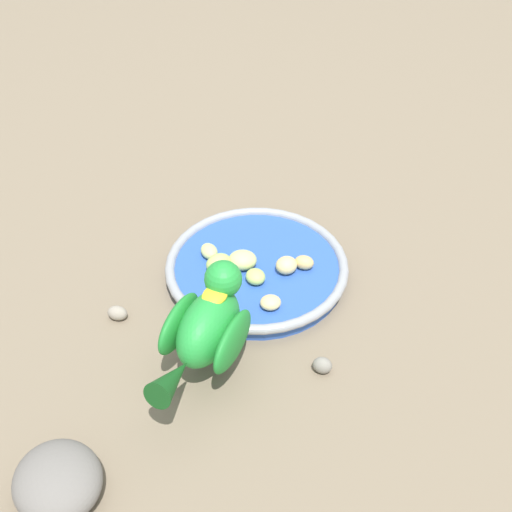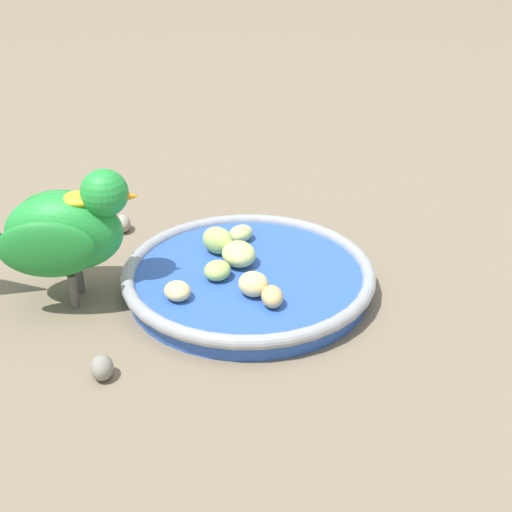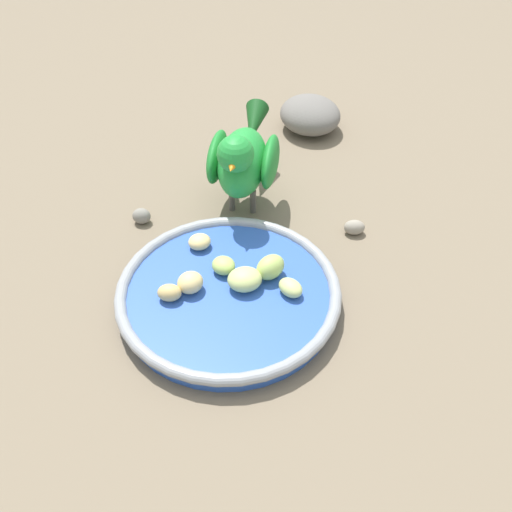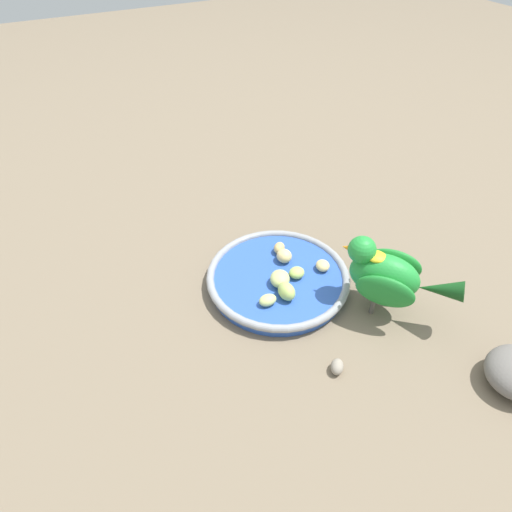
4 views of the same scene
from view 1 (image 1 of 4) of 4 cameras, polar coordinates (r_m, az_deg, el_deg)
name	(u,v)px [view 1 (image 1 of 4)]	position (r m, az deg, el deg)	size (l,w,h in m)	color
ground_plane	(261,283)	(0.91, 0.44, -2.16)	(4.00, 4.00, 0.00)	#756651
feeding_bowl	(260,268)	(0.91, 0.29, -0.95)	(0.24, 0.24, 0.03)	#2D56B7
apple_piece_0	(219,264)	(0.89, -3.03, -0.61)	(0.03, 0.02, 0.03)	#B2CC66
apple_piece_1	(209,251)	(0.92, -3.79, 0.39)	(0.03, 0.02, 0.02)	#C6D17A
apple_piece_2	(304,262)	(0.90, 3.91, -0.52)	(0.02, 0.02, 0.02)	tan
apple_piece_3	(243,260)	(0.90, -1.09, -0.32)	(0.04, 0.03, 0.02)	#C6D17A
apple_piece_4	(271,302)	(0.85, 1.18, -3.76)	(0.03, 0.02, 0.02)	#E5C67F
apple_piece_5	(256,277)	(0.88, -0.04, -1.67)	(0.03, 0.02, 0.02)	#B2CC66
apple_piece_6	(286,265)	(0.89, 2.47, -0.74)	(0.03, 0.03, 0.02)	#E5C67F
parrot	(207,327)	(0.76, -3.98, -5.71)	(0.14, 0.16, 0.13)	#59544C
rock_large	(58,481)	(0.73, -15.70, -17.09)	(0.09, 0.08, 0.05)	slate
pebble_0	(117,313)	(0.88, -11.11, -4.53)	(0.02, 0.02, 0.02)	gray
pebble_1	(322,365)	(0.81, 5.37, -8.76)	(0.02, 0.02, 0.02)	gray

